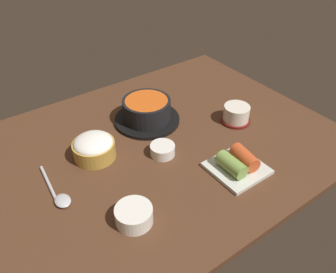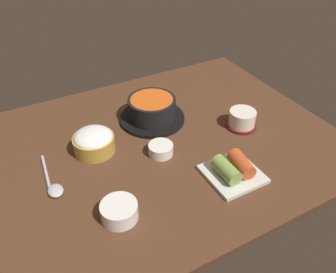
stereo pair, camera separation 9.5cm
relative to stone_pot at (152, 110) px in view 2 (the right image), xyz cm
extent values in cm
cube|color=#4C2D1C|center=(-3.73, -11.33, -4.53)|extent=(100.00, 76.00, 2.00)
cylinder|color=black|center=(0.00, 0.00, -2.99)|extent=(19.84, 19.84, 1.08)
cylinder|color=black|center=(0.00, 0.00, 0.70)|extent=(14.46, 14.46, 6.30)
cylinder|color=#D15619|center=(0.00, 0.00, 3.55)|extent=(12.73, 12.73, 0.60)
cylinder|color=#B78C38|center=(-20.44, -5.86, -1.23)|extent=(11.22, 11.22, 4.59)
ellipsoid|color=white|center=(-20.44, -5.86, 1.06)|extent=(10.32, 10.32, 3.93)
cylinder|color=maroon|center=(21.85, -15.97, -3.13)|extent=(9.05, 9.05, 0.80)
cylinder|color=silver|center=(21.85, -15.97, -0.46)|extent=(7.82, 7.82, 4.54)
cylinder|color=#C6D18C|center=(21.85, -15.97, 1.51)|extent=(6.65, 6.65, 0.40)
cylinder|color=white|center=(-5.22, -15.66, -2.04)|extent=(6.71, 6.71, 2.98)
cylinder|color=brown|center=(-5.22, -15.66, -0.85)|extent=(5.50, 5.50, 0.50)
cube|color=silver|center=(6.64, -31.89, -3.03)|extent=(13.22, 13.22, 1.00)
cylinder|color=#7A9E47|center=(4.33, -31.89, -0.56)|extent=(3.98, 7.95, 3.94)
cylinder|color=#C64C23|center=(8.96, -31.89, -0.56)|extent=(5.10, 8.44, 3.94)
cylinder|color=white|center=(-23.26, -30.59, -1.58)|extent=(8.29, 8.29, 3.89)
cylinder|color=brown|center=(-23.26, -30.59, 0.06)|extent=(6.80, 6.80, 0.50)
cylinder|color=#B7B7BC|center=(-34.45, -9.23, -3.13)|extent=(2.00, 14.52, 0.80)
ellipsoid|color=#B7B7BC|center=(-33.85, -16.45, -2.81)|extent=(3.60, 4.68, 1.26)
camera|label=1|loc=(-45.78, -74.35, 56.97)|focal=36.87mm
camera|label=2|loc=(-37.78, -79.40, 56.97)|focal=36.87mm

